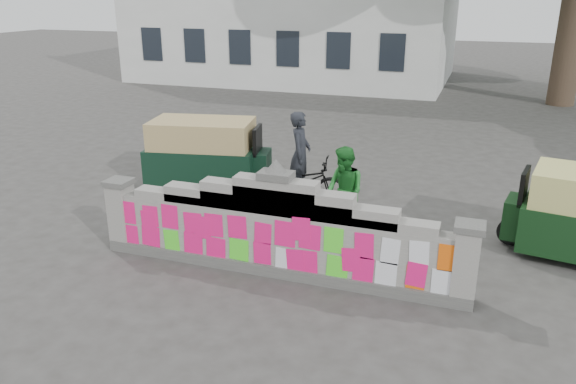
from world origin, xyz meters
name	(u,v)px	position (x,y,z in m)	size (l,w,h in m)	color
ground	(277,272)	(0.00, 0.00, 0.00)	(100.00, 100.00, 0.00)	#383533
parapet_wall	(276,232)	(0.00, -0.01, 0.75)	(6.48, 0.44, 2.01)	#4C4C49
building	(298,1)	(-7.00, 21.98, 4.01)	(16.00, 10.00, 8.90)	silver
cyclist_bike	(300,182)	(-0.63, 3.18, 0.55)	(0.73, 2.09, 1.10)	black
cyclist_rider	(300,165)	(-0.63, 3.18, 0.93)	(0.68, 0.45, 1.86)	#202228
pedestrian	(344,192)	(0.66, 1.97, 0.87)	(0.85, 0.66, 1.75)	#207729
rickshaw_left	(206,153)	(-3.13, 3.57, 0.86)	(3.08, 1.85, 1.66)	black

